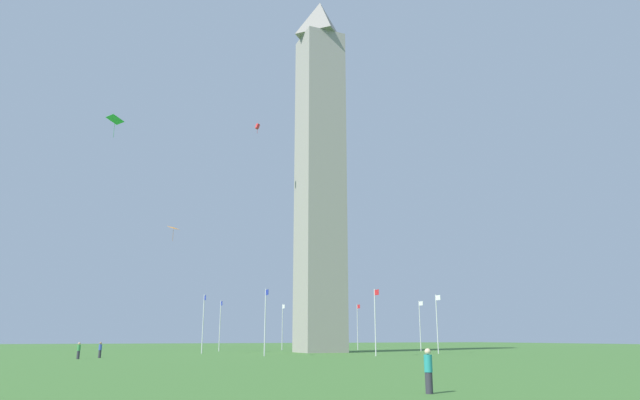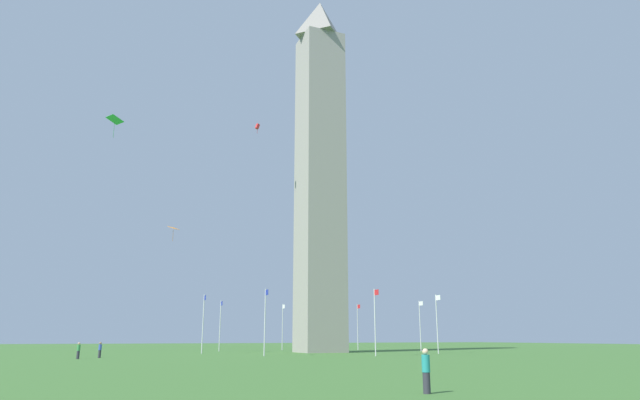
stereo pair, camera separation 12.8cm
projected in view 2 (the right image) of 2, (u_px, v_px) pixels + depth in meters
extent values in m
plane|color=#3D6B2D|center=(320.00, 352.00, 79.53)|extent=(260.00, 260.00, 0.00)
cube|color=gray|center=(320.00, 185.00, 85.50)|extent=(6.22, 6.22, 49.80)
pyramid|color=gray|center=(320.00, 21.00, 92.29)|extent=(6.22, 6.22, 6.79)
cylinder|color=silver|center=(375.00, 322.00, 65.27)|extent=(0.14, 0.14, 7.72)
cube|color=red|center=(376.00, 292.00, 65.60)|extent=(1.00, 0.03, 0.64)
cylinder|color=silver|center=(437.00, 324.00, 74.16)|extent=(0.14, 0.14, 7.72)
cube|color=white|center=(438.00, 298.00, 74.48)|extent=(1.00, 0.03, 0.64)
cylinder|color=silver|center=(420.00, 326.00, 86.73)|extent=(0.14, 0.14, 7.72)
cube|color=white|center=(421.00, 303.00, 87.06)|extent=(1.00, 0.03, 0.64)
cylinder|color=silver|center=(358.00, 327.00, 95.63)|extent=(0.14, 0.14, 7.72)
cube|color=red|center=(359.00, 307.00, 95.95)|extent=(1.00, 0.03, 0.64)
cylinder|color=silver|center=(282.00, 327.00, 95.64)|extent=(0.14, 0.14, 7.72)
cube|color=white|center=(284.00, 307.00, 95.96)|extent=(1.00, 0.03, 0.64)
cylinder|color=silver|center=(220.00, 326.00, 86.75)|extent=(0.14, 0.14, 7.72)
cube|color=#1E2D99|center=(222.00, 303.00, 87.08)|extent=(1.00, 0.03, 0.64)
cylinder|color=silver|center=(203.00, 324.00, 74.18)|extent=(0.14, 0.14, 7.72)
cube|color=#1E2D99|center=(205.00, 298.00, 74.50)|extent=(1.00, 0.03, 0.64)
cylinder|color=silver|center=(265.00, 322.00, 65.28)|extent=(0.14, 0.14, 7.72)
cube|color=#1E2D99|center=(267.00, 292.00, 65.61)|extent=(1.00, 0.03, 0.64)
cylinder|color=#2D2D38|center=(78.00, 355.00, 55.88)|extent=(0.29, 0.29, 0.80)
cylinder|color=#388C47|center=(79.00, 348.00, 56.05)|extent=(0.32, 0.32, 0.58)
sphere|color=tan|center=(79.00, 344.00, 56.15)|extent=(0.24, 0.24, 0.24)
cylinder|color=#2D2D38|center=(427.00, 383.00, 21.60)|extent=(0.29, 0.29, 0.80)
cylinder|color=teal|center=(426.00, 363.00, 21.77)|extent=(0.32, 0.32, 0.66)
sphere|color=beige|center=(425.00, 352.00, 21.88)|extent=(0.24, 0.24, 0.24)
cylinder|color=#2D2D38|center=(100.00, 354.00, 58.77)|extent=(0.29, 0.29, 0.80)
cylinder|color=#3851B2|center=(100.00, 347.00, 58.94)|extent=(0.32, 0.32, 0.59)
sphere|color=#936B4C|center=(101.00, 343.00, 59.04)|extent=(0.24, 0.24, 0.24)
cube|color=red|center=(257.00, 126.00, 83.22)|extent=(0.62, 0.73, 0.85)
cylinder|color=maroon|center=(257.00, 131.00, 83.06)|extent=(0.04, 0.04, 1.01)
cube|color=orange|center=(173.00, 228.00, 75.95)|extent=(1.72, 1.74, 0.46)
cylinder|color=#A75C15|center=(173.00, 235.00, 75.71)|extent=(0.04, 0.04, 1.53)
cube|color=green|center=(115.00, 120.00, 64.99)|extent=(2.14, 2.12, 0.51)
cylinder|color=#208035|center=(114.00, 130.00, 64.69)|extent=(0.04, 0.04, 1.91)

